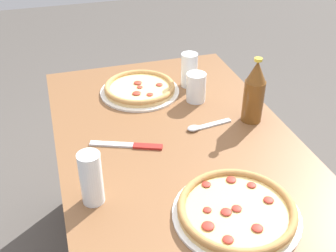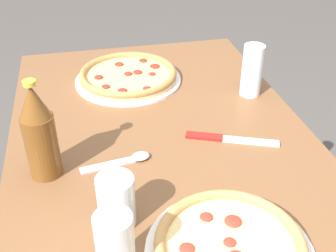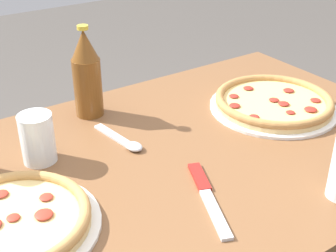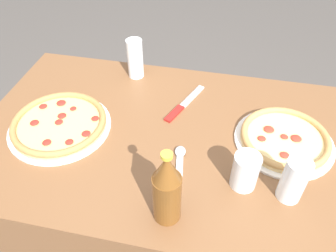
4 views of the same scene
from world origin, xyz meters
name	(u,v)px [view 2 (image 2 of 4)]	position (x,y,z in m)	size (l,w,h in m)	color
table	(165,240)	(0.00, 0.00, 0.36)	(1.27, 0.78, 0.72)	brown
pizza_margherita	(128,76)	(-0.36, -0.04, 0.73)	(0.34, 0.34, 0.04)	white
pizza_pepperoni	(230,246)	(0.37, 0.04, 0.73)	(0.31, 0.31, 0.04)	silver
glass_lemonade	(252,72)	(-0.19, 0.30, 0.79)	(0.06, 0.06, 0.16)	white
glass_orange_juice	(116,204)	(0.25, -0.15, 0.77)	(0.07, 0.07, 0.11)	white
glass_iced_tea	(115,249)	(0.37, -0.16, 0.78)	(0.07, 0.07, 0.14)	white
beer_bottle	(39,133)	(0.06, -0.29, 0.83)	(0.07, 0.07, 0.24)	brown
knife	(227,139)	(0.02, 0.16, 0.72)	(0.11, 0.23, 0.01)	maroon
spoon	(127,160)	(0.06, -0.10, 0.72)	(0.05, 0.17, 0.02)	silver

